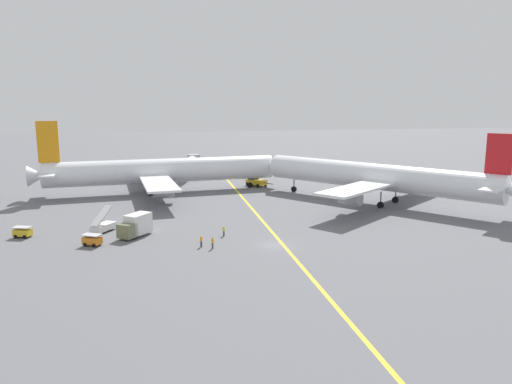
{
  "coord_description": "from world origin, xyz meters",
  "views": [
    {
      "loc": [
        -17.61,
        -66.21,
        20.56
      ],
      "look_at": [
        2.12,
        21.7,
        4.0
      ],
      "focal_mm": 33.68,
      "sensor_mm": 36.0,
      "label": 1
    }
  ],
  "objects_px": {
    "airliner_at_gate_left": "(162,171)",
    "pushback_tug": "(256,181)",
    "gse_baggage_cart_trailing": "(92,240)",
    "ground_crew_ramp_agent_by_cones": "(201,241)",
    "gse_catering_truck_tall": "(135,226)",
    "ground_crew_marshaller_foreground": "(213,243)",
    "gse_stair_truck_yellow": "(103,226)",
    "ground_crew_wing_walker_right": "(224,231)",
    "airliner_being_pushed": "(375,177)",
    "gse_baggage_cart_near_cluster": "(22,232)",
    "jet_bridge": "(189,163)"
  },
  "relations": [
    {
      "from": "airliner_being_pushed",
      "to": "pushback_tug",
      "type": "xyz_separation_m",
      "value": [
        -19.45,
        26.87,
        -4.44
      ]
    },
    {
      "from": "gse_catering_truck_tall",
      "to": "jet_bridge",
      "type": "distance_m",
      "value": 60.34
    },
    {
      "from": "gse_stair_truck_yellow",
      "to": "jet_bridge",
      "type": "bearing_deg",
      "value": 71.26
    },
    {
      "from": "jet_bridge",
      "to": "ground_crew_wing_walker_right",
      "type": "bearing_deg",
      "value": -89.77
    },
    {
      "from": "airliner_at_gate_left",
      "to": "gse_baggage_cart_near_cluster",
      "type": "relative_size",
      "value": 18.89
    },
    {
      "from": "airliner_at_gate_left",
      "to": "jet_bridge",
      "type": "height_order",
      "value": "airliner_at_gate_left"
    },
    {
      "from": "gse_catering_truck_tall",
      "to": "ground_crew_marshaller_foreground",
      "type": "height_order",
      "value": "gse_catering_truck_tall"
    },
    {
      "from": "airliner_at_gate_left",
      "to": "ground_crew_ramp_agent_by_cones",
      "type": "relative_size",
      "value": 34.19
    },
    {
      "from": "airliner_at_gate_left",
      "to": "ground_crew_marshaller_foreground",
      "type": "relative_size",
      "value": 34.63
    },
    {
      "from": "airliner_at_gate_left",
      "to": "gse_baggage_cart_trailing",
      "type": "bearing_deg",
      "value": -105.24
    },
    {
      "from": "ground_crew_marshaller_foreground",
      "to": "ground_crew_wing_walker_right",
      "type": "bearing_deg",
      "value": 67.39
    },
    {
      "from": "airliner_being_pushed",
      "to": "gse_catering_truck_tall",
      "type": "relative_size",
      "value": 8.03
    },
    {
      "from": "pushback_tug",
      "to": "ground_crew_ramp_agent_by_cones",
      "type": "relative_size",
      "value": 4.67
    },
    {
      "from": "airliner_at_gate_left",
      "to": "gse_baggage_cart_near_cluster",
      "type": "distance_m",
      "value": 41.7
    },
    {
      "from": "gse_baggage_cart_trailing",
      "to": "ground_crew_ramp_agent_by_cones",
      "type": "distance_m",
      "value": 16.12
    },
    {
      "from": "airliner_being_pushed",
      "to": "jet_bridge",
      "type": "xyz_separation_m",
      "value": [
        -34.97,
        43.55,
        -1.43
      ]
    },
    {
      "from": "gse_stair_truck_yellow",
      "to": "ground_crew_wing_walker_right",
      "type": "height_order",
      "value": "gse_stair_truck_yellow"
    },
    {
      "from": "pushback_tug",
      "to": "ground_crew_marshaller_foreground",
      "type": "bearing_deg",
      "value": -109.27
    },
    {
      "from": "jet_bridge",
      "to": "gse_baggage_cart_trailing",
      "type": "bearing_deg",
      "value": -107.27
    },
    {
      "from": "ground_crew_marshaller_foreground",
      "to": "ground_crew_wing_walker_right",
      "type": "height_order",
      "value": "ground_crew_marshaller_foreground"
    },
    {
      "from": "gse_baggage_cart_trailing",
      "to": "gse_stair_truck_yellow",
      "type": "bearing_deg",
      "value": 83.54
    },
    {
      "from": "gse_catering_truck_tall",
      "to": "ground_crew_wing_walker_right",
      "type": "distance_m",
      "value": 13.9
    },
    {
      "from": "airliner_at_gate_left",
      "to": "gse_stair_truck_yellow",
      "type": "relative_size",
      "value": 12.02
    },
    {
      "from": "airliner_at_gate_left",
      "to": "jet_bridge",
      "type": "bearing_deg",
      "value": 68.74
    },
    {
      "from": "pushback_tug",
      "to": "gse_baggage_cart_trailing",
      "type": "distance_m",
      "value": 57.73
    },
    {
      "from": "pushback_tug",
      "to": "ground_crew_wing_walker_right",
      "type": "relative_size",
      "value": 4.78
    },
    {
      "from": "ground_crew_marshaller_foreground",
      "to": "ground_crew_ramp_agent_by_cones",
      "type": "bearing_deg",
      "value": 141.53
    },
    {
      "from": "airliner_at_gate_left",
      "to": "gse_baggage_cart_trailing",
      "type": "relative_size",
      "value": 18.54
    },
    {
      "from": "gse_catering_truck_tall",
      "to": "gse_baggage_cart_trailing",
      "type": "height_order",
      "value": "gse_catering_truck_tall"
    },
    {
      "from": "airliner_at_gate_left",
      "to": "gse_catering_truck_tall",
      "type": "distance_m",
      "value": 38.61
    },
    {
      "from": "airliner_at_gate_left",
      "to": "pushback_tug",
      "type": "xyz_separation_m",
      "value": [
        23.58,
        4.01,
        -3.89
      ]
    },
    {
      "from": "pushback_tug",
      "to": "gse_baggage_cart_trailing",
      "type": "relative_size",
      "value": 2.53
    },
    {
      "from": "airliner_being_pushed",
      "to": "ground_crew_marshaller_foreground",
      "type": "distance_m",
      "value": 44.82
    },
    {
      "from": "ground_crew_ramp_agent_by_cones",
      "to": "airliner_being_pushed",
      "type": "bearing_deg",
      "value": 30.77
    },
    {
      "from": "ground_crew_marshaller_foreground",
      "to": "jet_bridge",
      "type": "distance_m",
      "value": 68.0
    },
    {
      "from": "airliner_being_pushed",
      "to": "ground_crew_marshaller_foreground",
      "type": "xyz_separation_m",
      "value": [
        -37.34,
        -24.32,
        -4.74
      ]
    },
    {
      "from": "gse_catering_truck_tall",
      "to": "gse_stair_truck_yellow",
      "type": "distance_m",
      "value": 6.66
    },
    {
      "from": "pushback_tug",
      "to": "ground_crew_marshaller_foreground",
      "type": "relative_size",
      "value": 4.72
    },
    {
      "from": "airliner_at_gate_left",
      "to": "ground_crew_wing_walker_right",
      "type": "relative_size",
      "value": 35.07
    },
    {
      "from": "gse_baggage_cart_near_cluster",
      "to": "ground_crew_wing_walker_right",
      "type": "distance_m",
      "value": 31.42
    },
    {
      "from": "gse_baggage_cart_near_cluster",
      "to": "ground_crew_marshaller_foreground",
      "type": "bearing_deg",
      "value": -23.63
    },
    {
      "from": "ground_crew_ramp_agent_by_cones",
      "to": "pushback_tug",
      "type": "bearing_deg",
      "value": 68.79
    },
    {
      "from": "gse_catering_truck_tall",
      "to": "ground_crew_wing_walker_right",
      "type": "xyz_separation_m",
      "value": [
        13.58,
        -2.8,
        -0.89
      ]
    },
    {
      "from": "gse_catering_truck_tall",
      "to": "ground_crew_ramp_agent_by_cones",
      "type": "xyz_separation_m",
      "value": [
        9.47,
        -7.88,
        -0.87
      ]
    },
    {
      "from": "airliner_being_pushed",
      "to": "gse_baggage_cart_trailing",
      "type": "bearing_deg",
      "value": -160.72
    },
    {
      "from": "ground_crew_wing_walker_right",
      "to": "jet_bridge",
      "type": "relative_size",
      "value": 0.08
    },
    {
      "from": "airliner_at_gate_left",
      "to": "ground_crew_ramp_agent_by_cones",
      "type": "height_order",
      "value": "airliner_at_gate_left"
    },
    {
      "from": "gse_baggage_cart_trailing",
      "to": "ground_crew_ramp_agent_by_cones",
      "type": "height_order",
      "value": "gse_baggage_cart_trailing"
    },
    {
      "from": "gse_baggage_cart_near_cluster",
      "to": "ground_crew_ramp_agent_by_cones",
      "type": "height_order",
      "value": "gse_baggage_cart_near_cluster"
    },
    {
      "from": "ground_crew_wing_walker_right",
      "to": "ground_crew_marshaller_foreground",
      "type": "bearing_deg",
      "value": -112.61
    }
  ]
}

